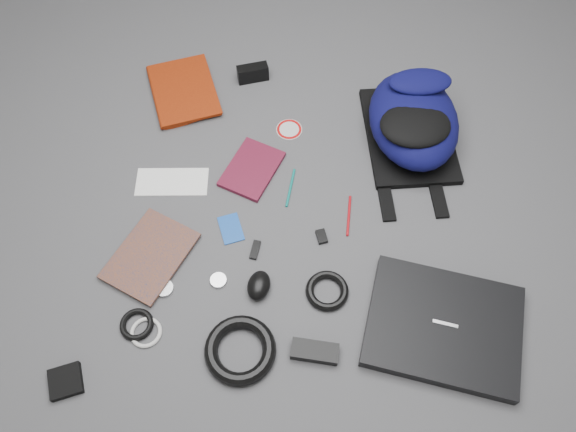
{
  "coord_description": "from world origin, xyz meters",
  "views": [
    {
      "loc": [
        0.04,
        -0.81,
        1.45
      ],
      "look_at": [
        0.0,
        0.0,
        0.02
      ],
      "focal_mm": 35.0,
      "sensor_mm": 36.0,
      "label": 1
    }
  ],
  "objects_px": {
    "pouch": "(66,381)",
    "power_brick": "(315,351)",
    "textbook_red": "(153,98)",
    "laptop": "(443,326)",
    "compact_camera": "(253,73)",
    "mouse": "(259,285)",
    "comic_book": "(124,242)",
    "backpack": "(413,120)",
    "dvd_case": "(252,169)"
  },
  "relations": [
    {
      "from": "pouch",
      "to": "comic_book",
      "type": "bearing_deg",
      "value": 80.03
    },
    {
      "from": "compact_camera",
      "to": "mouse",
      "type": "distance_m",
      "value": 0.78
    },
    {
      "from": "backpack",
      "to": "laptop",
      "type": "xyz_separation_m",
      "value": [
        0.06,
        -0.64,
        -0.07
      ]
    },
    {
      "from": "laptop",
      "to": "backpack",
      "type": "bearing_deg",
      "value": 106.3
    },
    {
      "from": "compact_camera",
      "to": "pouch",
      "type": "relative_size",
      "value": 1.31
    },
    {
      "from": "textbook_red",
      "to": "laptop",
      "type": "bearing_deg",
      "value": -59.45
    },
    {
      "from": "textbook_red",
      "to": "pouch",
      "type": "xyz_separation_m",
      "value": [
        -0.06,
        -0.94,
        -0.0
      ]
    },
    {
      "from": "mouse",
      "to": "power_brick",
      "type": "distance_m",
      "value": 0.23
    },
    {
      "from": "laptop",
      "to": "mouse",
      "type": "xyz_separation_m",
      "value": [
        -0.5,
        0.09,
        0.0
      ]
    },
    {
      "from": "backpack",
      "to": "textbook_red",
      "type": "distance_m",
      "value": 0.86
    },
    {
      "from": "power_brick",
      "to": "compact_camera",
      "type": "bearing_deg",
      "value": 109.84
    },
    {
      "from": "comic_book",
      "to": "laptop",
      "type": "bearing_deg",
      "value": 12.52
    },
    {
      "from": "comic_book",
      "to": "dvd_case",
      "type": "xyz_separation_m",
      "value": [
        0.34,
        0.27,
        -0.0
      ]
    },
    {
      "from": "laptop",
      "to": "dvd_case",
      "type": "height_order",
      "value": "laptop"
    },
    {
      "from": "laptop",
      "to": "comic_book",
      "type": "relative_size",
      "value": 1.58
    },
    {
      "from": "dvd_case",
      "to": "compact_camera",
      "type": "xyz_separation_m",
      "value": [
        -0.03,
        0.38,
        0.02
      ]
    },
    {
      "from": "textbook_red",
      "to": "mouse",
      "type": "bearing_deg",
      "value": -78.16
    },
    {
      "from": "laptop",
      "to": "dvd_case",
      "type": "distance_m",
      "value": 0.73
    },
    {
      "from": "laptop",
      "to": "pouch",
      "type": "height_order",
      "value": "laptop"
    },
    {
      "from": "compact_camera",
      "to": "laptop",
      "type": "bearing_deg",
      "value": -72.7
    },
    {
      "from": "laptop",
      "to": "power_brick",
      "type": "height_order",
      "value": "laptop"
    },
    {
      "from": "laptop",
      "to": "mouse",
      "type": "bearing_deg",
      "value": -178.8
    },
    {
      "from": "textbook_red",
      "to": "comic_book",
      "type": "height_order",
      "value": "textbook_red"
    },
    {
      "from": "backpack",
      "to": "pouch",
      "type": "distance_m",
      "value": 1.23
    },
    {
      "from": "compact_camera",
      "to": "mouse",
      "type": "bearing_deg",
      "value": -100.56
    },
    {
      "from": "textbook_red",
      "to": "mouse",
      "type": "distance_m",
      "value": 0.77
    },
    {
      "from": "textbook_red",
      "to": "comic_book",
      "type": "bearing_deg",
      "value": -109.09
    },
    {
      "from": "textbook_red",
      "to": "mouse",
      "type": "xyz_separation_m",
      "value": [
        0.41,
        -0.66,
        0.01
      ]
    },
    {
      "from": "comic_book",
      "to": "textbook_red",
      "type": "bearing_deg",
      "value": 116.33
    },
    {
      "from": "laptop",
      "to": "textbook_red",
      "type": "distance_m",
      "value": 1.17
    },
    {
      "from": "backpack",
      "to": "power_brick",
      "type": "xyz_separation_m",
      "value": [
        -0.28,
        -0.72,
        -0.07
      ]
    },
    {
      "from": "pouch",
      "to": "mouse",
      "type": "bearing_deg",
      "value": 30.93
    },
    {
      "from": "backpack",
      "to": "textbook_red",
      "type": "relative_size",
      "value": 1.52
    },
    {
      "from": "dvd_case",
      "to": "power_brick",
      "type": "distance_m",
      "value": 0.6
    },
    {
      "from": "power_brick",
      "to": "mouse",
      "type": "bearing_deg",
      "value": 138.21
    },
    {
      "from": "textbook_red",
      "to": "power_brick",
      "type": "xyz_separation_m",
      "value": [
        0.56,
        -0.83,
        -0.0
      ]
    },
    {
      "from": "backpack",
      "to": "laptop",
      "type": "relative_size",
      "value": 1.07
    },
    {
      "from": "textbook_red",
      "to": "dvd_case",
      "type": "xyz_separation_m",
      "value": [
        0.35,
        -0.26,
        -0.01
      ]
    },
    {
      "from": "comic_book",
      "to": "power_brick",
      "type": "height_order",
      "value": "power_brick"
    },
    {
      "from": "laptop",
      "to": "comic_book",
      "type": "height_order",
      "value": "laptop"
    },
    {
      "from": "backpack",
      "to": "mouse",
      "type": "bearing_deg",
      "value": -135.81
    },
    {
      "from": "power_brick",
      "to": "pouch",
      "type": "height_order",
      "value": "power_brick"
    },
    {
      "from": "pouch",
      "to": "backpack",
      "type": "bearing_deg",
      "value": 42.41
    },
    {
      "from": "laptop",
      "to": "mouse",
      "type": "distance_m",
      "value": 0.5
    },
    {
      "from": "dvd_case",
      "to": "power_brick",
      "type": "height_order",
      "value": "power_brick"
    },
    {
      "from": "comic_book",
      "to": "power_brick",
      "type": "distance_m",
      "value": 0.63
    },
    {
      "from": "pouch",
      "to": "power_brick",
      "type": "bearing_deg",
      "value": 9.84
    },
    {
      "from": "backpack",
      "to": "power_brick",
      "type": "distance_m",
      "value": 0.78
    },
    {
      "from": "laptop",
      "to": "compact_camera",
      "type": "bearing_deg",
      "value": 135.13
    },
    {
      "from": "power_brick",
      "to": "pouch",
      "type": "distance_m",
      "value": 0.64
    }
  ]
}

